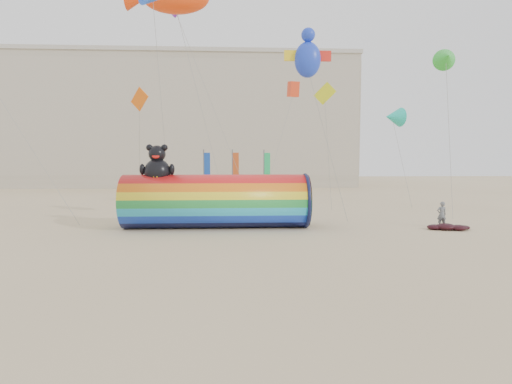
{
  "coord_description": "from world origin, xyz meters",
  "views": [
    {
      "loc": [
        -0.62,
        -21.24,
        4.24
      ],
      "look_at": [
        0.5,
        1.5,
        2.4
      ],
      "focal_mm": 28.0,
      "sensor_mm": 36.0,
      "label": 1
    }
  ],
  "objects_px": {
    "windsock_assembly": "(216,200)",
    "fabric_bundle": "(448,227)",
    "hotel_building": "(167,123)",
    "kite_handler": "(442,214)"
  },
  "relations": [
    {
      "from": "windsock_assembly",
      "to": "kite_handler",
      "type": "height_order",
      "value": "windsock_assembly"
    },
    {
      "from": "windsock_assembly",
      "to": "fabric_bundle",
      "type": "distance_m",
      "value": 14.29
    },
    {
      "from": "windsock_assembly",
      "to": "fabric_bundle",
      "type": "relative_size",
      "value": 4.37
    },
    {
      "from": "kite_handler",
      "to": "hotel_building",
      "type": "bearing_deg",
      "value": -60.07
    },
    {
      "from": "hotel_building",
      "to": "kite_handler",
      "type": "bearing_deg",
      "value": -60.55
    },
    {
      "from": "hotel_building",
      "to": "fabric_bundle",
      "type": "distance_m",
      "value": 51.13
    },
    {
      "from": "fabric_bundle",
      "to": "hotel_building",
      "type": "bearing_deg",
      "value": 118.91
    },
    {
      "from": "hotel_building",
      "to": "fabric_bundle",
      "type": "relative_size",
      "value": 23.06
    },
    {
      "from": "windsock_assembly",
      "to": "fabric_bundle",
      "type": "xyz_separation_m",
      "value": [
        14.12,
        -1.56,
        -1.58
      ]
    },
    {
      "from": "hotel_building",
      "to": "windsock_assembly",
      "type": "relative_size",
      "value": 5.28
    }
  ]
}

